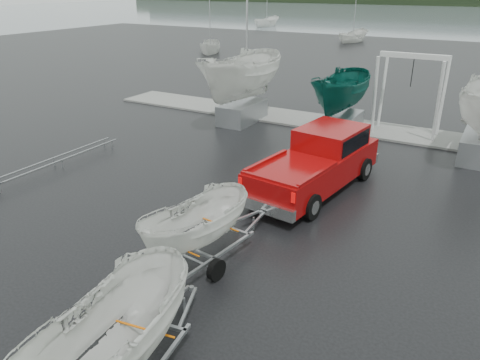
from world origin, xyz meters
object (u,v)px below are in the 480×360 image
Objects in this scene: pickup_truck at (320,159)px; trailer_hitched at (196,186)px; trailer_parked at (105,275)px; boat_hoist at (411,83)px.

pickup_truck is 6.98m from trailer_hitched.
trailer_parked reaches higher than boat_hoist.
trailer_hitched is at bearing 97.19° from trailer_parked.
trailer_parked is (0.34, -11.22, 1.59)m from pickup_truck.
boat_hoist is (2.33, 15.33, 0.25)m from trailer_hitched.
trailer_hitched is 1.08× the size of boat_hoist.
pickup_truck is at bearing -99.52° from boat_hoist.
trailer_parked is (1.23, -4.42, 0.32)m from trailer_hitched.
pickup_truck is 8.78m from boat_hoist.
boat_hoist reaches higher than pickup_truck.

